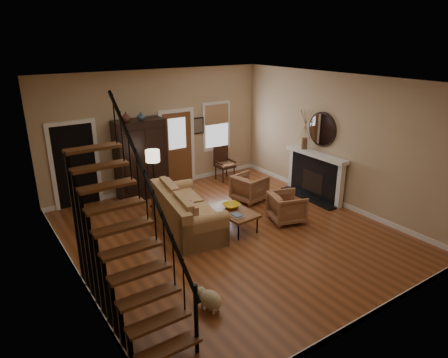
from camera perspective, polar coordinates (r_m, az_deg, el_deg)
room at (r=9.55m, az=-7.16°, el=3.73°), size 7.00×7.33×3.30m
staircase at (r=6.00m, az=-13.96°, el=-5.80°), size 0.94×2.80×3.20m
fireplace at (r=10.87m, az=13.06°, el=1.15°), size 0.33×1.95×2.30m
armoire at (r=10.78m, az=-11.79°, el=2.82°), size 1.30×0.60×2.10m
vase_a at (r=10.29m, az=-13.84°, el=8.61°), size 0.24×0.24×0.25m
vase_b at (r=10.43m, az=-11.77°, el=8.81°), size 0.20×0.20×0.21m
sofa at (r=9.00m, az=-5.33°, el=-4.49°), size 1.37×2.47×0.87m
coffee_table at (r=9.04m, az=1.34°, el=-5.79°), size 0.76×1.20×0.44m
bowl at (r=9.06m, az=1.06°, el=-3.83°), size 0.39×0.39×0.10m
books at (r=8.65m, az=1.85°, el=-5.21°), size 0.21×0.29×0.05m
armchair_left at (r=9.44m, az=8.96°, el=-4.03°), size 0.95×0.93×0.70m
armchair_right at (r=10.50m, az=3.68°, el=-1.28°), size 0.91×0.89×0.71m
floor_lamp at (r=10.07m, az=-9.96°, el=-0.06°), size 0.36×0.36×1.51m
side_chair at (r=11.92m, az=0.13°, el=2.17°), size 0.54×0.54×1.02m
dog at (r=6.62m, az=-1.92°, el=-16.95°), size 0.40×0.53×0.34m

